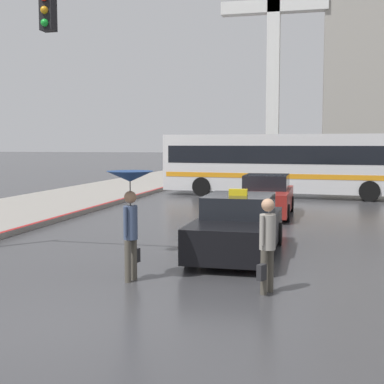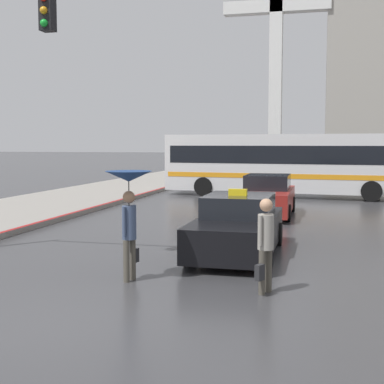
% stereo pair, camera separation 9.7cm
% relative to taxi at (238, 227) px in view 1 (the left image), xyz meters
% --- Properties ---
extents(ground_plane, '(300.00, 300.00, 0.00)m').
position_rel_taxi_xyz_m(ground_plane, '(-1.97, -5.98, -0.66)').
color(ground_plane, '#38383A').
extents(taxi, '(1.91, 4.49, 1.59)m').
position_rel_taxi_xyz_m(taxi, '(0.00, 0.00, 0.00)').
color(taxi, black).
rests_on(taxi, ground_plane).
extents(sedan_red, '(1.91, 4.50, 1.51)m').
position_rel_taxi_xyz_m(sedan_red, '(-0.02, 7.21, 0.03)').
color(sedan_red, maroon).
rests_on(sedan_red, ground_plane).
extents(city_bus, '(12.28, 3.66, 3.14)m').
position_rel_taxi_xyz_m(city_bus, '(0.09, 14.73, 1.08)').
color(city_bus, silver).
rests_on(city_bus, ground_plane).
extents(pedestrian_with_umbrella, '(0.90, 0.90, 2.15)m').
position_rel_taxi_xyz_m(pedestrian_with_umbrella, '(-1.65, -3.03, 1.00)').
color(pedestrian_with_umbrella, '#4C473D').
rests_on(pedestrian_with_umbrella, ground_plane).
extents(pedestrian_man, '(0.39, 0.57, 1.71)m').
position_rel_taxi_xyz_m(pedestrian_man, '(1.00, -3.29, 0.31)').
color(pedestrian_man, '#4C473D').
rests_on(pedestrian_man, ground_plane).
extents(monument_cross, '(7.61, 0.90, 17.29)m').
position_rel_taxi_xyz_m(monument_cross, '(-1.48, 26.87, 9.14)').
color(monument_cross, white).
rests_on(monument_cross, ground_plane).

